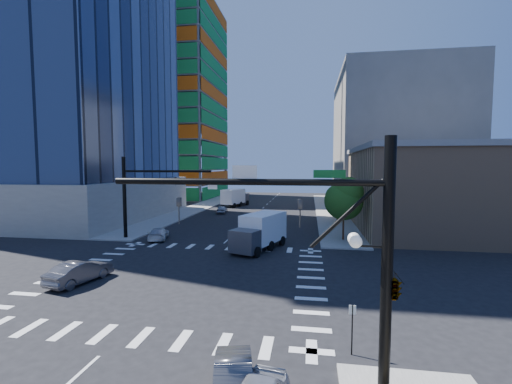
# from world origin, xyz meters

# --- Properties ---
(ground) EXTENTS (160.00, 160.00, 0.00)m
(ground) POSITION_xyz_m (0.00, 0.00, 0.00)
(ground) COLOR black
(ground) RESTS_ON ground
(road_markings) EXTENTS (20.00, 20.00, 0.01)m
(road_markings) POSITION_xyz_m (0.00, 0.00, 0.01)
(road_markings) COLOR silver
(road_markings) RESTS_ON ground
(sidewalk_ne) EXTENTS (5.00, 60.00, 0.15)m
(sidewalk_ne) POSITION_xyz_m (12.50, 40.00, 0.07)
(sidewalk_ne) COLOR gray
(sidewalk_ne) RESTS_ON ground
(sidewalk_nw) EXTENTS (5.00, 60.00, 0.15)m
(sidewalk_nw) POSITION_xyz_m (-12.50, 40.00, 0.07)
(sidewalk_nw) COLOR gray
(sidewalk_nw) RESTS_ON ground
(construction_building) EXTENTS (25.16, 34.50, 70.60)m
(construction_building) POSITION_xyz_m (-27.41, 61.93, 24.61)
(construction_building) COLOR slate
(construction_building) RESTS_ON ground
(commercial_building) EXTENTS (20.50, 22.50, 10.60)m
(commercial_building) POSITION_xyz_m (25.00, 22.00, 5.31)
(commercial_building) COLOR tan
(commercial_building) RESTS_ON ground
(bg_building_ne) EXTENTS (24.00, 30.00, 28.00)m
(bg_building_ne) POSITION_xyz_m (27.00, 55.00, 14.00)
(bg_building_ne) COLOR slate
(bg_building_ne) RESTS_ON ground
(signal_mast_se) EXTENTS (10.51, 2.48, 9.00)m
(signal_mast_se) POSITION_xyz_m (10.60, -11.50, 5.01)
(signal_mast_se) COLOR black
(signal_mast_se) RESTS_ON sidewalk_se
(signal_mast_nw) EXTENTS (10.20, 0.40, 9.00)m
(signal_mast_nw) POSITION_xyz_m (-10.00, 11.50, 5.49)
(signal_mast_nw) COLOR black
(signal_mast_nw) RESTS_ON sidewalk_nw
(tree_south) EXTENTS (4.16, 4.16, 6.82)m
(tree_south) POSITION_xyz_m (12.63, 13.90, 4.69)
(tree_south) COLOR #382316
(tree_south) RESTS_ON sidewalk_ne
(tree_north) EXTENTS (3.54, 3.52, 5.78)m
(tree_north) POSITION_xyz_m (12.93, 25.90, 3.99)
(tree_north) COLOR #382316
(tree_north) RESTS_ON sidewalk_ne
(no_parking_sign) EXTENTS (0.30, 0.06, 2.20)m
(no_parking_sign) POSITION_xyz_m (10.70, -9.00, 1.38)
(no_parking_sign) COLOR black
(no_parking_sign) RESTS_ON ground
(car_nb_right) EXTENTS (2.13, 4.05, 1.27)m
(car_nb_right) POSITION_xyz_m (6.26, -12.51, 0.63)
(car_nb_right) COLOR #47484C
(car_nb_right) RESTS_ON ground
(car_nb_far) EXTENTS (2.95, 5.72, 1.54)m
(car_nb_far) POSITION_xyz_m (2.80, 19.73, 0.77)
(car_nb_far) COLOR black
(car_nb_far) RESTS_ON ground
(car_sb_near) EXTENTS (3.00, 4.85, 1.31)m
(car_sb_near) POSITION_xyz_m (-7.59, 11.56, 0.66)
(car_sb_near) COLOR silver
(car_sb_near) RESTS_ON ground
(car_sb_mid) EXTENTS (2.11, 4.14, 1.35)m
(car_sb_mid) POSITION_xyz_m (-6.07, 33.41, 0.68)
(car_sb_mid) COLOR #B4B5BC
(car_sb_mid) RESTS_ON ground
(car_sb_cross) EXTENTS (2.60, 4.92, 1.54)m
(car_sb_cross) POSITION_xyz_m (-6.93, -2.50, 0.77)
(car_sb_cross) COLOR #4B4A4F
(car_sb_cross) RESTS_ON ground
(box_truck_near) EXTENTS (4.90, 7.10, 3.43)m
(box_truck_near) POSITION_xyz_m (3.98, 8.63, 1.52)
(box_truck_near) COLOR black
(box_truck_near) RESTS_ON ground
(box_truck_far) EXTENTS (4.73, 7.15, 3.46)m
(box_truck_far) POSITION_xyz_m (-5.87, 43.75, 1.53)
(box_truck_far) COLOR black
(box_truck_far) RESTS_ON ground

